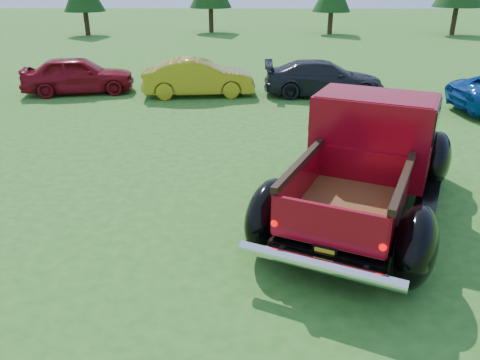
{
  "coord_description": "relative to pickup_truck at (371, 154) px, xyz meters",
  "views": [
    {
      "loc": [
        -0.31,
        -6.87,
        4.03
      ],
      "look_at": [
        -0.39,
        0.2,
        0.94
      ],
      "focal_mm": 35.0,
      "sensor_mm": 36.0,
      "label": 1
    }
  ],
  "objects": [
    {
      "name": "show_car_grey",
      "position": [
        0.51,
        8.89,
        -0.39
      ],
      "size": [
        4.35,
        1.88,
        1.25
      ],
      "primitive_type": "imported",
      "rotation": [
        0.0,
        0.0,
        1.54
      ],
      "color": "black",
      "rests_on": "ground"
    },
    {
      "name": "pickup_truck",
      "position": [
        0.0,
        0.0,
        0.0
      ],
      "size": [
        4.47,
        6.08,
        2.13
      ],
      "rotation": [
        0.0,
        0.0,
        -0.42
      ],
      "color": "black",
      "rests_on": "ground"
    },
    {
      "name": "show_car_red",
      "position": [
        -8.5,
        9.18,
        -0.33
      ],
      "size": [
        4.23,
        2.37,
        1.36
      ],
      "primitive_type": "imported",
      "rotation": [
        0.0,
        0.0,
        1.77
      ],
      "color": "maroon",
      "rests_on": "ground"
    },
    {
      "name": "show_car_yellow",
      "position": [
        -4.03,
        8.83,
        -0.35
      ],
      "size": [
        4.13,
        1.83,
        1.32
      ],
      "primitive_type": "imported",
      "rotation": [
        0.0,
        0.0,
        1.68
      ],
      "color": "#A88D16",
      "rests_on": "ground"
    },
    {
      "name": "ground",
      "position": [
        -2.0,
        -1.25,
        -1.01
      ],
      "size": [
        120.0,
        120.0,
        0.0
      ],
      "primitive_type": "plane",
      "color": "#265D1A",
      "rests_on": "ground"
    }
  ]
}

